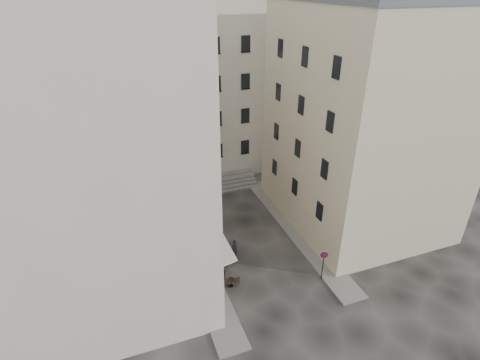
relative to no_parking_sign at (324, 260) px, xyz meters
name	(u,v)px	position (x,y,z in m)	size (l,w,h in m)	color
ground	(260,262)	(-3.45, 3.20, -1.77)	(90.00, 90.00, 0.00)	black
sidewalk_left	(191,244)	(-7.95, 7.20, -1.71)	(2.00, 22.00, 0.12)	slate
sidewalk_right	(295,229)	(1.05, 6.20, -1.71)	(2.00, 18.00, 0.12)	slate
building_left	(91,142)	(-13.95, 6.20, 8.53)	(12.20, 16.20, 20.60)	beige
building_right	(365,118)	(7.05, 6.70, 7.53)	(12.20, 14.20, 18.60)	beige
building_back	(185,86)	(-4.45, 22.20, 7.53)	(18.20, 10.20, 18.60)	beige
cafe_storefront	(202,247)	(-7.77, 4.20, 0.10)	(1.74, 7.30, 3.50)	#4E0B0F
stone_steps	(214,184)	(-3.45, 15.77, -1.37)	(9.00, 3.15, 0.80)	#615E5B
bollard_near	(224,276)	(-6.70, 2.20, -1.25)	(0.12, 0.12, 0.98)	black
bollard_mid	(211,247)	(-6.70, 5.70, -1.25)	(0.12, 0.12, 0.98)	black
bollard_far	(200,223)	(-6.70, 9.20, -1.25)	(0.12, 0.12, 0.98)	black
no_parking_sign	(324,260)	(0.00, 0.00, 0.00)	(0.55, 0.22, 2.50)	black
bistro_table_a	(231,282)	(-6.41, 1.56, -1.37)	(1.13, 0.53, 0.80)	black
bistro_table_b	(220,267)	(-6.71, 3.34, -1.34)	(1.20, 0.56, 0.84)	black
bistro_table_c	(212,254)	(-6.90, 4.81, -1.27)	(1.41, 0.66, 0.99)	black
bistro_table_d	(210,245)	(-6.69, 6.00, -1.31)	(1.30, 0.61, 0.92)	black
bistro_table_e	(199,229)	(-6.94, 8.44, -1.29)	(1.35, 0.63, 0.95)	black
pedestrian	(234,248)	(-5.10, 4.61, -1.00)	(0.57, 0.37, 1.55)	#242228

